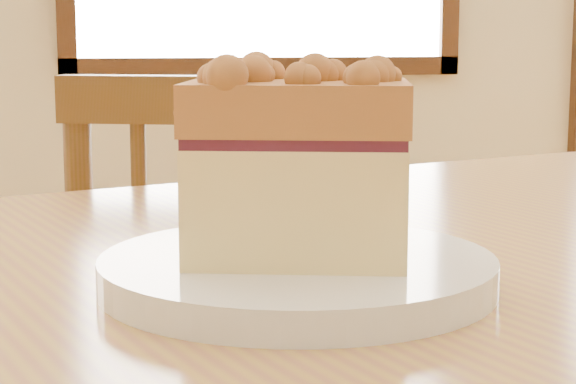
# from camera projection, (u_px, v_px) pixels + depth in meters

# --- Properties ---
(cafe_table_main) EXTENTS (1.45, 1.19, 0.75)m
(cafe_table_main) POSITION_uv_depth(u_px,v_px,m) (507.00, 373.00, 0.74)
(cafe_table_main) COLOR #9F683E
(cafe_table_main) RESTS_ON ground
(cafe_chair_main) EXTENTS (0.49, 0.49, 0.87)m
(cafe_chair_main) POSITION_uv_depth(u_px,v_px,m) (232.00, 380.00, 1.35)
(cafe_chair_main) COLOR brown
(cafe_chair_main) RESTS_ON ground
(plate) EXTENTS (0.24, 0.24, 0.02)m
(plate) POSITION_uv_depth(u_px,v_px,m) (297.00, 273.00, 0.61)
(plate) COLOR white
(plate) RESTS_ON cafe_table_main
(cake_slice) EXTENTS (0.16, 0.13, 0.12)m
(cake_slice) POSITION_uv_depth(u_px,v_px,m) (294.00, 158.00, 0.60)
(cake_slice) COLOR #FDE48F
(cake_slice) RESTS_ON plate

